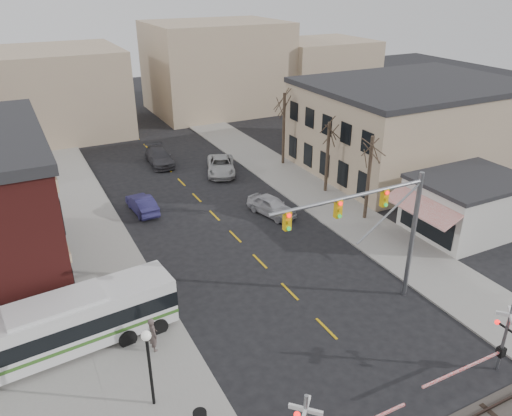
{
  "coord_description": "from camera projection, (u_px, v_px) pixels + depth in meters",
  "views": [
    {
      "loc": [
        -13.54,
        -15.92,
        17.83
      ],
      "look_at": [
        0.29,
        11.14,
        3.5
      ],
      "focal_mm": 35.0,
      "sensor_mm": 36.0,
      "label": 1
    }
  ],
  "objects": [
    {
      "name": "ground",
      "position": [
        348.0,
        351.0,
        26.0
      ],
      "size": [
        160.0,
        160.0,
        0.0
      ],
      "primitive_type": "plane",
      "color": "black",
      "rests_on": "ground"
    },
    {
      "name": "sidewalk_west",
      "position": [
        90.0,
        230.0,
        38.17
      ],
      "size": [
        5.0,
        60.0,
        0.12
      ],
      "primitive_type": "cube",
      "color": "gray",
      "rests_on": "ground"
    },
    {
      "name": "sidewalk_east",
      "position": [
        301.0,
        186.0,
        45.99
      ],
      "size": [
        5.0,
        60.0,
        0.12
      ],
      "primitive_type": "cube",
      "color": "gray",
      "rests_on": "ground"
    },
    {
      "name": "tan_building",
      "position": [
        410.0,
        125.0,
        49.34
      ],
      "size": [
        20.3,
        15.3,
        8.5
      ],
      "color": "tan",
      "rests_on": "ground"
    },
    {
      "name": "awning_shop",
      "position": [
        468.0,
        205.0,
        37.29
      ],
      "size": [
        9.74,
        6.2,
        4.3
      ],
      "color": "beige",
      "rests_on": "ground"
    },
    {
      "name": "tree_east_a",
      "position": [
        369.0,
        178.0,
        38.49
      ],
      "size": [
        0.28,
        0.28,
        6.75
      ],
      "color": "#382B21",
      "rests_on": "sidewalk_east"
    },
    {
      "name": "tree_east_b",
      "position": [
        327.0,
        157.0,
        43.54
      ],
      "size": [
        0.28,
        0.28,
        6.3
      ],
      "color": "#382B21",
      "rests_on": "sidewalk_east"
    },
    {
      "name": "tree_east_c",
      "position": [
        284.0,
        129.0,
        49.88
      ],
      "size": [
        0.28,
        0.28,
        7.2
      ],
      "color": "#382B21",
      "rests_on": "sidewalk_east"
    },
    {
      "name": "transit_bus",
      "position": [
        60.0,
        326.0,
        25.13
      ],
      "size": [
        11.99,
        3.75,
        3.04
      ],
      "color": "silver",
      "rests_on": "ground"
    },
    {
      "name": "traffic_signal_mast",
      "position": [
        379.0,
        220.0,
        27.04
      ],
      "size": [
        9.66,
        0.3,
        8.0
      ],
      "color": "gray",
      "rests_on": "ground"
    },
    {
      "name": "rr_crossing_east",
      "position": [
        499.0,
        340.0,
        23.79
      ],
      "size": [
        5.6,
        1.36,
        4.0
      ],
      "color": "gray",
      "rests_on": "ground"
    },
    {
      "name": "street_lamp",
      "position": [
        148.0,
        353.0,
        21.42
      ],
      "size": [
        0.44,
        0.44,
        4.08
      ],
      "color": "black",
      "rests_on": "sidewalk_west"
    },
    {
      "name": "car_a",
      "position": [
        272.0,
        206.0,
        40.39
      ],
      "size": [
        2.99,
        4.83,
        1.54
      ],
      "primitive_type": "imported",
      "rotation": [
        0.0,
        0.0,
        0.28
      ],
      "color": "#9F9FA3",
      "rests_on": "ground"
    },
    {
      "name": "car_b",
      "position": [
        142.0,
        204.0,
        40.79
      ],
      "size": [
        1.81,
        4.48,
        1.45
      ],
      "primitive_type": "imported",
      "rotation": [
        0.0,
        0.0,
        3.21
      ],
      "color": "#1F1C48",
      "rests_on": "ground"
    },
    {
      "name": "car_c",
      "position": [
        221.0,
        166.0,
        48.78
      ],
      "size": [
        4.45,
        6.16,
        1.56
      ],
      "primitive_type": "imported",
      "rotation": [
        0.0,
        0.0,
        -0.37
      ],
      "color": "#B1B1B1",
      "rests_on": "ground"
    },
    {
      "name": "car_d",
      "position": [
        159.0,
        157.0,
        51.07
      ],
      "size": [
        2.49,
        5.45,
        1.55
      ],
      "primitive_type": "imported",
      "rotation": [
        0.0,
        0.0,
        -0.06
      ],
      "color": "#3F3E43",
      "rests_on": "ground"
    },
    {
      "name": "pedestrian_near",
      "position": [
        153.0,
        334.0,
        25.54
      ],
      "size": [
        0.51,
        0.73,
        1.94
      ],
      "primitive_type": "imported",
      "rotation": [
        0.0,
        0.0,
        1.64
      ],
      "color": "#514441",
      "rests_on": "sidewalk_west"
    },
    {
      "name": "pedestrian_far",
      "position": [
        94.0,
        323.0,
        26.51
      ],
      "size": [
        1.01,
        1.04,
        1.69
      ],
      "primitive_type": "imported",
      "rotation": [
        0.0,
        0.0,
        0.91
      ],
      "color": "#2C2D4D",
      "rests_on": "sidewalk_west"
    }
  ]
}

